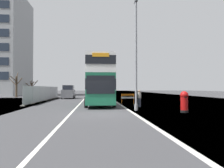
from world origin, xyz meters
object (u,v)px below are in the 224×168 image
object	(u,v)px
double_decker_bus	(100,81)
red_pillar_postbox	(184,101)
car_oncoming_near	(68,92)
car_receding_mid	(96,92)
lamppost_foreground	(136,58)
roadworks_barrier	(128,98)
pedestrian_at_kerb	(139,98)

from	to	relation	value
double_decker_bus	red_pillar_postbox	xyz separation A→B (m)	(6.10, -7.86, -1.75)
car_oncoming_near	car_receding_mid	xyz separation A→B (m)	(4.87, 8.94, -0.12)
lamppost_foreground	car_oncoming_near	size ratio (longest dim) A/B	1.97
double_decker_bus	roadworks_barrier	distance (m)	3.67
red_pillar_postbox	pedestrian_at_kerb	size ratio (longest dim) A/B	0.97
lamppost_foreground	pedestrian_at_kerb	bearing A→B (deg)	73.73
roadworks_barrier	car_receding_mid	xyz separation A→B (m)	(-3.28, 23.30, 0.23)
roadworks_barrier	pedestrian_at_kerb	bearing A→B (deg)	-79.62
red_pillar_postbox	pedestrian_at_kerb	xyz separation A→B (m)	(-2.36, 4.88, -0.05)
roadworks_barrier	car_receding_mid	distance (m)	23.53
double_decker_bus	roadworks_barrier	xyz separation A→B (m)	(3.12, 0.39, -1.89)
double_decker_bus	roadworks_barrier	world-z (taller)	double_decker_bus
pedestrian_at_kerb	roadworks_barrier	bearing A→B (deg)	100.38
red_pillar_postbox	pedestrian_at_kerb	bearing A→B (deg)	115.85
car_oncoming_near	car_receding_mid	world-z (taller)	car_oncoming_near
roadworks_barrier	car_oncoming_near	size ratio (longest dim) A/B	0.33
double_decker_bus	roadworks_barrier	bearing A→B (deg)	7.19
car_receding_mid	double_decker_bus	bearing A→B (deg)	-89.60
car_receding_mid	car_oncoming_near	bearing A→B (deg)	-118.55
lamppost_foreground	red_pillar_postbox	xyz separation A→B (m)	(3.27, -1.76, -3.41)
double_decker_bus	lamppost_foreground	size ratio (longest dim) A/B	1.18
lamppost_foreground	car_oncoming_near	distance (m)	22.51
double_decker_bus	lamppost_foreground	distance (m)	6.93
roadworks_barrier	red_pillar_postbox	bearing A→B (deg)	-70.14
car_oncoming_near	car_receding_mid	distance (m)	10.18
double_decker_bus	car_oncoming_near	distance (m)	15.66
lamppost_foreground	pedestrian_at_kerb	distance (m)	4.74
double_decker_bus	red_pillar_postbox	distance (m)	10.10
lamppost_foreground	pedestrian_at_kerb	xyz separation A→B (m)	(0.91, 3.12, -3.46)
car_receding_mid	pedestrian_at_kerb	world-z (taller)	car_receding_mid
lamppost_foreground	red_pillar_postbox	distance (m)	5.04
double_decker_bus	car_oncoming_near	xyz separation A→B (m)	(-5.03, 14.75, -1.54)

